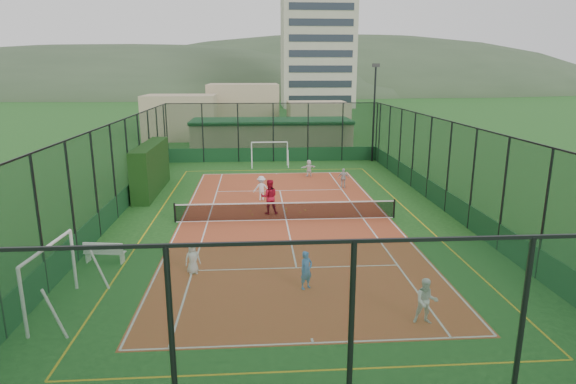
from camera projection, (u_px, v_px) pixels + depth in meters
name	position (u px, v px, depth m)	size (l,w,h in m)	color
ground	(286.00, 220.00, 25.41)	(300.00, 300.00, 0.00)	#1D4E1B
court_slab	(286.00, 220.00, 25.41)	(11.17, 23.97, 0.01)	#BC5729
tennis_net	(286.00, 210.00, 25.28)	(11.67, 0.12, 1.06)	black
perimeter_fence	(286.00, 174.00, 24.80)	(18.12, 34.12, 5.00)	#11331A
floodlight_ne	(374.00, 113.00, 41.03)	(0.60, 0.26, 8.25)	black
clubhouse	(271.00, 136.00, 46.30)	(15.20, 7.20, 3.15)	tan
apartment_tower	(317.00, 35.00, 101.84)	(15.00, 12.00, 30.00)	beige
distant_hills	(259.00, 93.00, 170.49)	(200.00, 60.00, 24.00)	#384C33
hedge_left	(151.00, 168.00, 30.98)	(1.07, 7.13, 3.12)	black
white_bench	(105.00, 252.00, 19.69)	(1.66, 0.46, 0.94)	white
futsal_goal_near	(51.00, 279.00, 15.55)	(1.00, 3.43, 2.21)	white
futsal_goal_far	(270.00, 154.00, 39.65)	(3.05, 0.88, 1.97)	white
child_near_left	(193.00, 259.00, 18.56)	(0.59, 0.39, 1.21)	white
child_near_mid	(306.00, 270.00, 17.25)	(0.52, 0.34, 1.41)	#4879CD
child_near_right	(426.00, 301.00, 14.84)	(0.72, 0.56, 1.48)	white
child_far_left	(261.00, 188.00, 29.11)	(0.97, 0.56, 1.50)	white
child_far_right	(343.00, 178.00, 32.24)	(0.77, 0.32, 1.31)	silver
child_far_back	(309.00, 168.00, 35.76)	(1.15, 0.37, 1.24)	white
coach	(269.00, 197.00, 26.27)	(0.93, 0.73, 1.92)	#B7132B
tennis_balls	(288.00, 212.00, 26.74)	(4.52, 1.44, 0.07)	#CCE033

